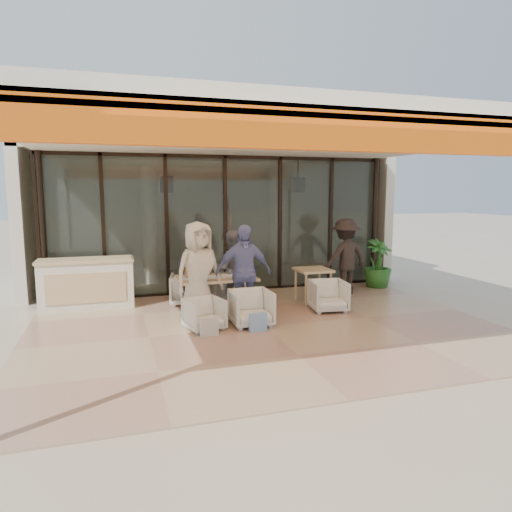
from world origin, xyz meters
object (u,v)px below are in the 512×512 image
at_px(chair_far_right, 226,286).
at_px(side_table, 313,274).
at_px(chair_far_left, 187,288).
at_px(chair_near_right, 251,306).
at_px(diner_cream, 199,273).
at_px(standing_woman, 345,257).
at_px(diner_grey, 232,269).
at_px(host_counter, 87,283).
at_px(diner_navy, 191,274).
at_px(diner_periwinkle, 243,272).
at_px(chair_near_left, 204,313).
at_px(potted_palm, 378,264).
at_px(side_chair, 328,294).
at_px(dining_table, 216,280).

relative_size(chair_far_right, side_table, 0.94).
xyz_separation_m(chair_far_left, chair_near_right, (0.84, -1.90, -0.00)).
bearing_deg(diner_cream, standing_woman, -0.34).
bearing_deg(diner_grey, side_table, -179.04).
bearing_deg(diner_cream, host_counter, 121.85).
distance_m(diner_navy, diner_cream, 0.92).
relative_size(diner_periwinkle, side_table, 2.38).
bearing_deg(chair_far_left, chair_near_left, 101.28).
bearing_deg(chair_near_right, chair_near_left, 179.63).
bearing_deg(chair_near_left, diner_navy, 75.44).
height_order(diner_grey, standing_woman, standing_woman).
distance_m(chair_near_left, diner_grey, 1.70).
relative_size(diner_cream, potted_palm, 1.52).
bearing_deg(diner_navy, chair_near_right, 102.48).
height_order(host_counter, diner_grey, diner_grey).
height_order(chair_near_right, potted_palm, potted_palm).
bearing_deg(diner_cream, diner_navy, 70.74).
relative_size(diner_navy, side_table, 1.99).
bearing_deg(host_counter, diner_grey, -14.06).
height_order(chair_near_right, diner_cream, diner_cream).
bearing_deg(side_chair, host_counter, 168.00).
relative_size(diner_navy, standing_woman, 0.84).
bearing_deg(potted_palm, diner_cream, -160.29).
xyz_separation_m(side_chair, standing_woman, (1.03, 1.24, 0.53)).
bearing_deg(diner_periwinkle, chair_far_left, 123.55).
distance_m(dining_table, chair_far_left, 1.08).
bearing_deg(dining_table, host_counter, 154.39).
bearing_deg(host_counter, dining_table, -25.61).
distance_m(dining_table, diner_navy, 0.61).
relative_size(chair_near_left, chair_near_right, 0.86).
relative_size(diner_grey, standing_woman, 0.90).
relative_size(dining_table, chair_near_left, 2.42).
distance_m(dining_table, chair_far_right, 1.09).
relative_size(dining_table, standing_woman, 0.85).
xyz_separation_m(diner_grey, side_table, (1.75, -0.16, -0.16)).
xyz_separation_m(host_counter, diner_grey, (2.84, -0.71, 0.27)).
bearing_deg(diner_periwinkle, host_counter, 153.00).
relative_size(standing_woman, potted_palm, 1.45).
distance_m(chair_far_right, chair_near_left, 2.08).
xyz_separation_m(chair_near_right, side_chair, (1.75, 0.49, -0.01)).
relative_size(chair_far_right, diner_navy, 0.47).
bearing_deg(host_counter, chair_far_left, -6.02).
relative_size(chair_far_left, chair_far_right, 1.03).
bearing_deg(diner_navy, diner_cream, 71.52).
bearing_deg(potted_palm, diner_grey, -168.39).
distance_m(chair_near_right, diner_grey, 1.47).
height_order(host_counter, diner_cream, diner_cream).
relative_size(diner_grey, side_chair, 2.29).
distance_m(chair_far_left, chair_near_right, 2.08).
relative_size(diner_navy, side_chair, 2.13).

